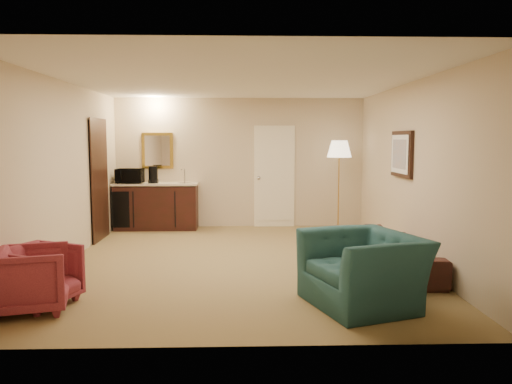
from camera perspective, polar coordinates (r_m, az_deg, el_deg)
ground at (r=7.33m, az=-1.88°, el=-7.95°), size 6.00×6.00×0.00m
room_walls at (r=7.89m, az=-2.62°, el=5.62°), size 5.02×6.01×2.61m
wetbar_cabinet at (r=10.06m, az=-11.29°, el=-1.58°), size 1.64×0.58×0.92m
sofa at (r=6.95m, az=16.20°, el=-5.90°), size 0.66×1.89×0.73m
teal_armchair at (r=5.47m, az=12.16°, el=-7.34°), size 1.11×1.37×1.04m
rose_chair_near at (r=5.87m, az=-23.68°, el=-8.44°), size 0.88×0.90×0.71m
rose_chair_far at (r=5.70m, az=-24.39°, el=-8.73°), size 0.84×0.87×0.74m
coffee_table at (r=7.01m, az=8.96°, el=-6.64°), size 0.87×0.61×0.48m
floor_lamp at (r=9.74m, az=9.43°, el=0.70°), size 0.52×0.52×1.76m
waste_bin at (r=9.95m, az=-7.63°, el=-3.31°), size 0.33×0.33×0.33m
microwave at (r=10.03m, az=-14.25°, el=1.96°), size 0.52×0.30×0.35m
coffee_maker at (r=9.98m, az=-11.67°, el=1.96°), size 0.20×0.20×0.33m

